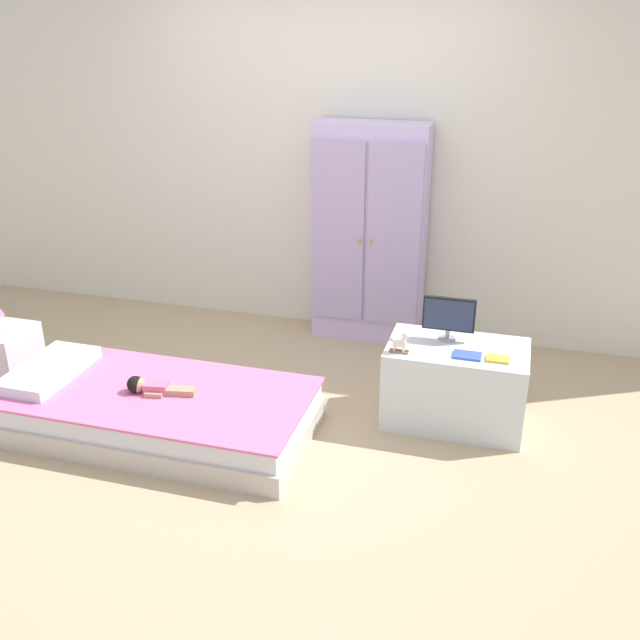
{
  "coord_description": "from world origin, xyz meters",
  "views": [
    {
      "loc": [
        1.33,
        -3.37,
        2.22
      ],
      "look_at": [
        0.26,
        0.34,
        0.56
      ],
      "focal_mm": 39.93,
      "sensor_mm": 36.0,
      "label": 1
    }
  ],
  "objects_px": {
    "doll": "(148,387)",
    "rocking_horse_toy": "(401,342)",
    "nightstand": "(5,359)",
    "book_yellow": "(498,359)",
    "wardrobe": "(369,235)",
    "tv_stand": "(455,384)",
    "bed": "(157,411)",
    "tv_monitor": "(449,316)",
    "book_blue": "(467,355)"
  },
  "relations": [
    {
      "from": "wardrobe",
      "to": "book_blue",
      "type": "xyz_separation_m",
      "value": [
        0.81,
        -1.15,
        -0.29
      ]
    },
    {
      "from": "nightstand",
      "to": "book_yellow",
      "type": "height_order",
      "value": "book_yellow"
    },
    {
      "from": "tv_monitor",
      "to": "book_blue",
      "type": "xyz_separation_m",
      "value": [
        0.13,
        -0.19,
        -0.14
      ]
    },
    {
      "from": "tv_stand",
      "to": "book_yellow",
      "type": "relative_size",
      "value": 6.5
    },
    {
      "from": "wardrobe",
      "to": "tv_monitor",
      "type": "bearing_deg",
      "value": -54.63
    },
    {
      "from": "tv_stand",
      "to": "rocking_horse_toy",
      "type": "xyz_separation_m",
      "value": [
        -0.3,
        -0.16,
        0.3
      ]
    },
    {
      "from": "doll",
      "to": "nightstand",
      "type": "distance_m",
      "value": 1.16
    },
    {
      "from": "tv_stand",
      "to": "book_blue",
      "type": "distance_m",
      "value": 0.28
    },
    {
      "from": "bed",
      "to": "tv_monitor",
      "type": "distance_m",
      "value": 1.76
    },
    {
      "from": "rocking_horse_toy",
      "to": "book_yellow",
      "type": "distance_m",
      "value": 0.53
    },
    {
      "from": "nightstand",
      "to": "tv_monitor",
      "type": "bearing_deg",
      "value": 9.78
    },
    {
      "from": "book_blue",
      "to": "book_yellow",
      "type": "bearing_deg",
      "value": 0.0
    },
    {
      "from": "book_yellow",
      "to": "book_blue",
      "type": "bearing_deg",
      "value": 180.0
    },
    {
      "from": "doll",
      "to": "nightstand",
      "type": "height_order",
      "value": "nightstand"
    },
    {
      "from": "bed",
      "to": "doll",
      "type": "distance_m",
      "value": 0.17
    },
    {
      "from": "tv_stand",
      "to": "book_yellow",
      "type": "height_order",
      "value": "book_yellow"
    },
    {
      "from": "book_blue",
      "to": "doll",
      "type": "bearing_deg",
      "value": -163.84
    },
    {
      "from": "book_yellow",
      "to": "tv_monitor",
      "type": "bearing_deg",
      "value": 147.14
    },
    {
      "from": "tv_stand",
      "to": "book_yellow",
      "type": "bearing_deg",
      "value": -26.0
    },
    {
      "from": "bed",
      "to": "nightstand",
      "type": "bearing_deg",
      "value": 170.58
    },
    {
      "from": "wardrobe",
      "to": "rocking_horse_toy",
      "type": "height_order",
      "value": "wardrobe"
    },
    {
      "from": "tv_monitor",
      "to": "tv_stand",
      "type": "bearing_deg",
      "value": -48.49
    },
    {
      "from": "wardrobe",
      "to": "tv_stand",
      "type": "xyz_separation_m",
      "value": [
        0.75,
        -1.04,
        -0.54
      ]
    },
    {
      "from": "doll",
      "to": "nightstand",
      "type": "xyz_separation_m",
      "value": [
        -1.14,
        0.22,
        -0.09
      ]
    },
    {
      "from": "tv_stand",
      "to": "book_blue",
      "type": "xyz_separation_m",
      "value": [
        0.06,
        -0.11,
        0.25
      ]
    },
    {
      "from": "book_blue",
      "to": "tv_monitor",
      "type": "bearing_deg",
      "value": 124.65
    },
    {
      "from": "bed",
      "to": "tv_monitor",
      "type": "height_order",
      "value": "tv_monitor"
    },
    {
      "from": "book_blue",
      "to": "book_yellow",
      "type": "xyz_separation_m",
      "value": [
        0.16,
        0.0,
        0.0
      ]
    },
    {
      "from": "doll",
      "to": "book_yellow",
      "type": "distance_m",
      "value": 1.95
    },
    {
      "from": "doll",
      "to": "tv_monitor",
      "type": "distance_m",
      "value": 1.75
    },
    {
      "from": "bed",
      "to": "nightstand",
      "type": "xyz_separation_m",
      "value": [
        -1.16,
        0.19,
        0.08
      ]
    },
    {
      "from": "doll",
      "to": "tv_monitor",
      "type": "relative_size",
      "value": 1.31
    },
    {
      "from": "tv_stand",
      "to": "tv_monitor",
      "type": "bearing_deg",
      "value": 131.51
    },
    {
      "from": "tv_monitor",
      "to": "rocking_horse_toy",
      "type": "bearing_deg",
      "value": -133.59
    },
    {
      "from": "nightstand",
      "to": "tv_monitor",
      "type": "distance_m",
      "value": 2.79
    },
    {
      "from": "doll",
      "to": "wardrobe",
      "type": "relative_size",
      "value": 0.25
    },
    {
      "from": "nightstand",
      "to": "tv_monitor",
      "type": "relative_size",
      "value": 1.38
    },
    {
      "from": "wardrobe",
      "to": "tv_stand",
      "type": "height_order",
      "value": "wardrobe"
    },
    {
      "from": "book_blue",
      "to": "rocking_horse_toy",
      "type": "bearing_deg",
      "value": -172.25
    },
    {
      "from": "doll",
      "to": "rocking_horse_toy",
      "type": "bearing_deg",
      "value": 18.33
    },
    {
      "from": "doll",
      "to": "rocking_horse_toy",
      "type": "height_order",
      "value": "rocking_horse_toy"
    },
    {
      "from": "tv_stand",
      "to": "rocking_horse_toy",
      "type": "bearing_deg",
      "value": -152.37
    },
    {
      "from": "nightstand",
      "to": "wardrobe",
      "type": "height_order",
      "value": "wardrobe"
    },
    {
      "from": "nightstand",
      "to": "bed",
      "type": "bearing_deg",
      "value": -9.42
    },
    {
      "from": "book_yellow",
      "to": "wardrobe",
      "type": "bearing_deg",
      "value": 130.37
    },
    {
      "from": "tv_stand",
      "to": "tv_monitor",
      "type": "height_order",
      "value": "tv_monitor"
    },
    {
      "from": "nightstand",
      "to": "wardrobe",
      "type": "bearing_deg",
      "value": 34.97
    },
    {
      "from": "tv_monitor",
      "to": "book_blue",
      "type": "bearing_deg",
      "value": -55.35
    },
    {
      "from": "bed",
      "to": "book_yellow",
      "type": "xyz_separation_m",
      "value": [
        1.85,
        0.47,
        0.36
      ]
    },
    {
      "from": "tv_monitor",
      "to": "bed",
      "type": "bearing_deg",
      "value": -156.93
    }
  ]
}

